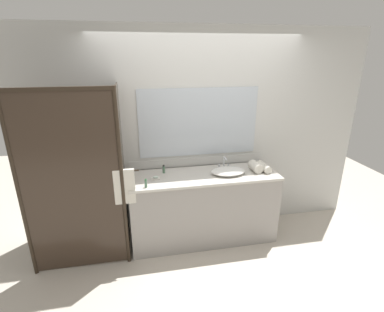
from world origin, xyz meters
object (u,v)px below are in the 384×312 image
(sink_basin, at_px, (228,171))
(rolled_towel_near_edge, at_px, (264,167))
(amenity_bottle_body_wash, at_px, (164,169))
(faucet, at_px, (224,165))
(amenity_bottle_conditioner, at_px, (146,183))
(soap_dish, at_px, (156,178))
(rolled_towel_middle, at_px, (256,167))

(sink_basin, xyz_separation_m, rolled_towel_near_edge, (0.47, 0.01, 0.01))
(amenity_bottle_body_wash, height_order, rolled_towel_near_edge, amenity_bottle_body_wash)
(faucet, relative_size, rolled_towel_near_edge, 0.67)
(faucet, xyz_separation_m, amenity_bottle_body_wash, (-0.77, 0.00, -0.00))
(sink_basin, distance_m, amenity_bottle_conditioner, 1.02)
(faucet, distance_m, rolled_towel_near_edge, 0.49)
(soap_dish, bearing_deg, sink_basin, -0.93)
(amenity_bottle_body_wash, relative_size, rolled_towel_middle, 0.53)
(faucet, distance_m, soap_dish, 0.89)
(faucet, height_order, amenity_bottle_body_wash, faucet)
(amenity_bottle_body_wash, bearing_deg, amenity_bottle_conditioner, -122.48)
(sink_basin, height_order, amenity_bottle_body_wash, amenity_bottle_body_wash)
(amenity_bottle_conditioner, bearing_deg, sink_basin, 10.83)
(amenity_bottle_conditioner, distance_m, rolled_towel_middle, 1.37)
(sink_basin, relative_size, faucet, 2.48)
(rolled_towel_near_edge, bearing_deg, sink_basin, -178.25)
(sink_basin, relative_size, soap_dish, 4.22)
(amenity_bottle_body_wash, bearing_deg, soap_dish, -125.15)
(amenity_bottle_body_wash, height_order, rolled_towel_middle, rolled_towel_middle)
(sink_basin, distance_m, rolled_towel_middle, 0.36)
(sink_basin, height_order, amenity_bottle_conditioner, amenity_bottle_conditioner)
(soap_dish, distance_m, rolled_towel_middle, 1.24)
(sink_basin, relative_size, rolled_towel_middle, 2.16)
(faucet, relative_size, soap_dish, 1.70)
(soap_dish, relative_size, rolled_towel_middle, 0.51)
(sink_basin, bearing_deg, rolled_towel_near_edge, 1.75)
(rolled_towel_near_edge, xyz_separation_m, rolled_towel_middle, (-0.11, -0.00, 0.01))
(amenity_bottle_conditioner, bearing_deg, rolled_towel_near_edge, 7.97)
(faucet, height_order, amenity_bottle_conditioner, faucet)
(sink_basin, bearing_deg, rolled_towel_middle, 1.74)
(faucet, xyz_separation_m, amenity_bottle_conditioner, (-1.00, -0.36, -0.01))
(faucet, bearing_deg, amenity_bottle_conditioner, -160.06)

